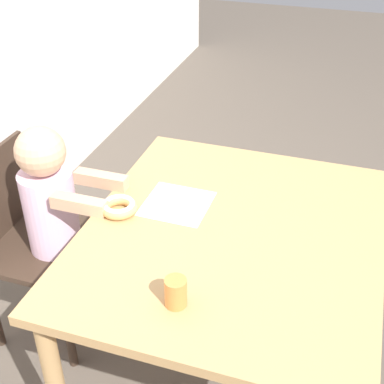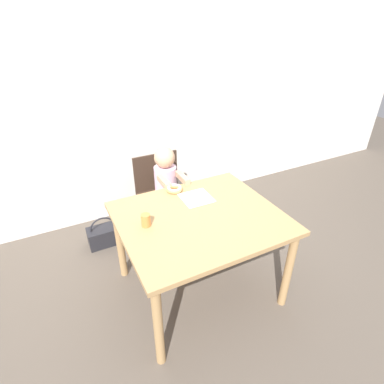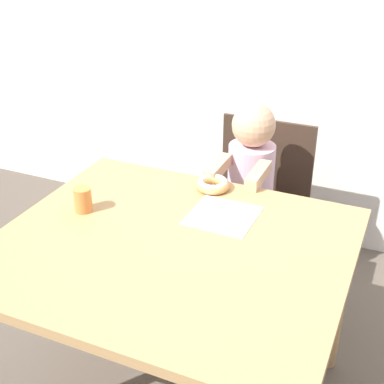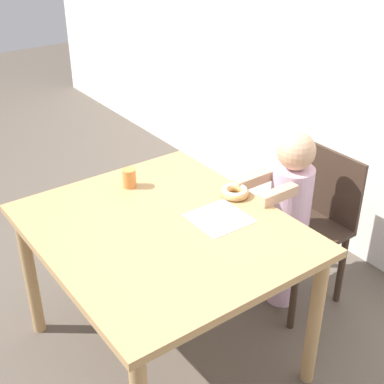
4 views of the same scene
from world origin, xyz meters
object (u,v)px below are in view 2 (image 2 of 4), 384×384
chair (162,194)px  donut (174,189)px  child_figure (167,193)px  cup (146,220)px  handbag (104,235)px

chair → donut: bearing=-96.9°
donut → chair: bearing=83.1°
chair → child_figure: child_figure is taller
chair → donut: size_ratio=6.24×
cup → donut: bearing=43.4°
handbag → cup: size_ratio=3.46×
child_figure → donut: child_figure is taller
chair → donut: chair is taller
chair → handbag: bearing=172.6°
child_figure → cup: child_figure is taller
chair → cup: 0.94m
donut → child_figure: bearing=80.5°
donut → cup: (-0.36, -0.34, 0.02)m
handbag → cup: (0.18, -0.86, 0.67)m
chair → donut: 0.53m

